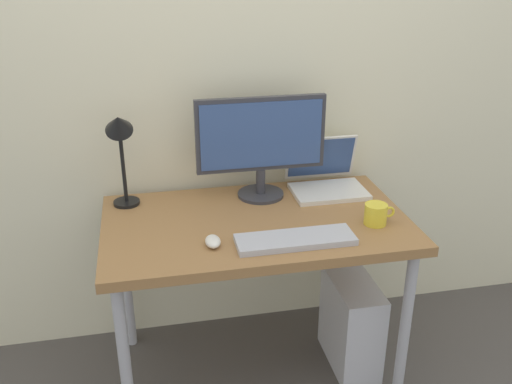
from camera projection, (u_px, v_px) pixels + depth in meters
ground_plane at (256, 368)px, 2.56m from camera, size 6.00×6.00×0.00m
back_wall at (236, 61)px, 2.41m from camera, size 4.40×0.04×2.60m
desk at (256, 235)px, 2.29m from camera, size 1.21×0.71×0.75m
monitor at (261, 141)px, 2.37m from camera, size 0.55×0.20×0.44m
laptop at (325, 177)px, 2.52m from camera, size 0.32×0.28×0.23m
desk_lamp at (120, 138)px, 2.24m from camera, size 0.11×0.16×0.43m
keyboard at (295, 240)px, 2.08m from camera, size 0.44×0.14×0.02m
mouse at (213, 241)px, 2.06m from camera, size 0.06×0.09×0.03m
coffee_mug at (376, 214)px, 2.21m from camera, size 0.12×0.09×0.08m
computer_tower at (351, 323)px, 2.52m from camera, size 0.18×0.36×0.42m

